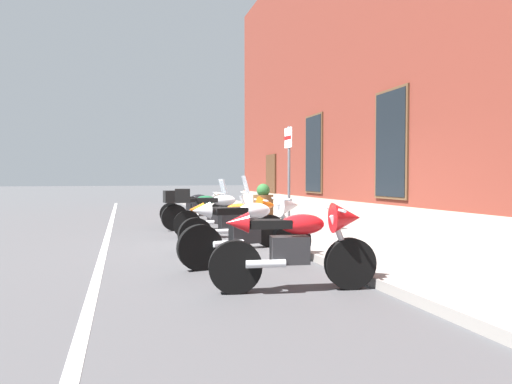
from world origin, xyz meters
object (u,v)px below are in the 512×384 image
Objects in this scene: motorcycle_white_sport at (253,227)px; parking_sign at (289,164)px; motorcycle_orange_sport at (238,220)px; motorcycle_black_naked at (196,208)px; motorcycle_silver_touring at (214,212)px; barrel_planter at (263,203)px; motorcycle_green_touring at (198,209)px; motorcycle_red_sport at (300,243)px.

parking_sign is (-2.68, 1.65, 1.06)m from motorcycle_white_sport.
motorcycle_orange_sport is 1.54m from motorcycle_white_sport.
motorcycle_silver_touring reaches higher than motorcycle_black_naked.
motorcycle_silver_touring reaches higher than barrel_planter.
motorcycle_green_touring is at bearing -140.14° from parking_sign.
motorcycle_green_touring is 2.85m from parking_sign.
motorcycle_red_sport is (1.55, 0.10, -0.02)m from motorcycle_white_sport.
motorcycle_silver_touring is 3.70m from barrel_planter.
motorcycle_white_sport is (6.06, -0.15, 0.11)m from motorcycle_black_naked.
motorcycle_red_sport is (6.25, 0.15, 0.02)m from motorcycle_green_touring.
motorcycle_white_sport is (3.10, -0.06, 0.01)m from motorcycle_silver_touring.
motorcycle_black_naked is at bearing 178.29° from motorcycle_silver_touring.
motorcycle_silver_touring is 1.96m from parking_sign.
motorcycle_orange_sport is 5.02m from barrel_planter.
motorcycle_red_sport is at bearing 3.87° from motorcycle_white_sport.
motorcycle_green_touring is 2.00× the size of barrel_planter.
motorcycle_green_touring is at bearing -176.43° from motorcycle_silver_touring.
motorcycle_green_touring reaches higher than motorcycle_black_naked.
motorcycle_orange_sport is (4.54, 0.03, 0.07)m from motorcycle_black_naked.
motorcycle_white_sport is at bearing -1.08° from motorcycle_silver_touring.
parking_sign is at bearing 23.89° from motorcycle_black_naked.
motorcycle_green_touring is 0.99× the size of motorcycle_orange_sport.
motorcycle_white_sport is 3.32m from parking_sign.
motorcycle_black_naked is at bearing 172.18° from motorcycle_green_touring.
motorcycle_red_sport is at bearing 1.34° from motorcycle_green_touring.
motorcycle_white_sport is at bearing 0.50° from motorcycle_green_touring.
motorcycle_green_touring is at bearing -7.82° from motorcycle_black_naked.
motorcycle_white_sport is 6.50m from barrel_planter.
motorcycle_silver_touring is 1.58m from motorcycle_orange_sport.
parking_sign is at bearing 159.95° from motorcycle_red_sport.
motorcycle_black_naked is 3.89m from parking_sign.
motorcycle_red_sport is at bearing 0.57° from motorcycle_silver_touring.
motorcycle_green_touring is at bearing -179.50° from motorcycle_white_sport.
motorcycle_orange_sport reaches higher than motorcycle_black_naked.
motorcycle_silver_touring is 4.66m from motorcycle_red_sport.
motorcycle_green_touring is 1.02× the size of motorcycle_silver_touring.
motorcycle_white_sport is at bearing -31.63° from parking_sign.
motorcycle_green_touring reaches higher than motorcycle_red_sport.
motorcycle_green_touring is (1.37, -0.19, 0.07)m from motorcycle_black_naked.
barrel_planter is (-1.42, 2.24, 0.02)m from motorcycle_green_touring.
parking_sign is at bearing 128.03° from motorcycle_orange_sport.
parking_sign is (-1.15, 1.47, 1.10)m from motorcycle_orange_sport.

